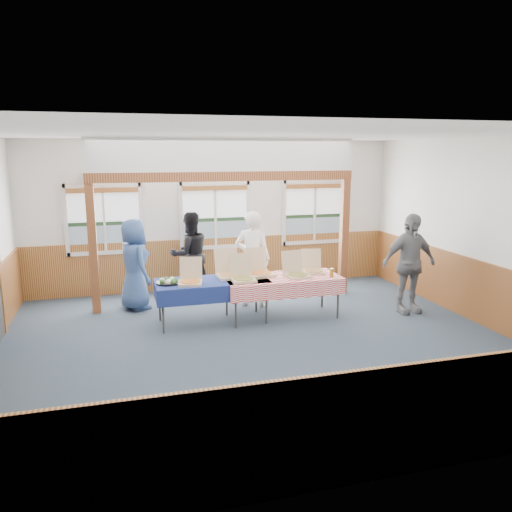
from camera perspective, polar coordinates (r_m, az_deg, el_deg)
The scene contains 28 objects.
floor at distance 7.95m, azimuth 0.35°, elevation -9.94°, with size 8.00×8.00×0.00m, color #293542.
ceiling at distance 7.39m, azimuth 0.38°, elevation 13.79°, with size 8.00×8.00×0.00m, color white.
wall_back at distance 10.87m, azimuth -4.72°, elevation 4.66°, with size 8.00×8.00×0.00m, color silver.
wall_front at distance 4.34m, azimuth 13.22°, elevation -6.55°, with size 8.00×8.00×0.00m, color silver.
wall_right at distance 9.41m, azimuth 24.52°, elevation 2.52°, with size 8.00×8.00×0.00m, color silver.
wainscot_back at distance 11.03m, azimuth -4.60°, elevation -0.77°, with size 7.98×0.05×1.10m, color brown.
wainscot_front at distance 4.79m, azimuth 12.45°, elevation -18.46°, with size 7.98×0.05×1.10m, color brown.
wainscot_right at distance 9.60m, azimuth 23.87°, elevation -3.67°, with size 0.05×6.98×1.10m, color brown.
window_left at distance 10.64m, azimuth -16.98°, elevation 4.46°, with size 1.56×0.10×1.46m.
window_mid at distance 10.82m, azimuth -4.69°, elevation 5.05°, with size 1.56×0.10×1.46m.
window_right at distance 11.48m, azimuth 6.71°, elevation 5.40°, with size 1.56×0.10×1.46m.
post_left at distance 9.57m, azimuth -18.13°, elevation 0.71°, with size 0.15×0.15×2.40m, color #572C13.
post_right at distance 10.58m, azimuth 10.02°, elevation 2.13°, with size 0.15×0.15×2.40m, color #572C13.
cross_beam at distance 9.63m, azimuth -3.44°, elevation 9.08°, with size 5.15×0.18×0.18m, color #572C13.
table_left at distance 8.71m, azimuth -5.04°, elevation -3.15°, with size 2.13×1.60×0.76m.
table_right at distance 8.96m, azimuth 2.99°, elevation -2.68°, with size 2.25×1.68×0.76m.
pizza_box_a at distance 8.52m, azimuth -7.51°, elevation -2.72°, with size 0.47×0.54×0.42m.
pizza_box_b at distance 8.90m, azimuth -3.05°, elevation -1.97°, with size 0.46×0.55×0.47m.
pizza_box_c at distance 8.64m, azimuth -1.52°, elevation -2.41°, with size 0.42×0.50×0.44m.
pizza_box_d at distance 9.01m, azimuth 0.46°, elevation -1.80°, with size 0.50×0.58×0.47m.
pizza_box_e at distance 8.94m, azimuth 4.65°, elevation -1.96°, with size 0.45×0.53×0.44m.
pizza_box_f at distance 9.28m, azimuth 6.57°, elevation -1.49°, with size 0.44×0.51×0.41m.
veggie_tray at distance 8.59m, azimuth -9.97°, elevation -2.90°, with size 0.42×0.42×0.09m.
drink_glass at distance 9.01m, azimuth 8.64°, elevation -1.89°, with size 0.07×0.07×0.15m, color #936418.
woman_white at distance 9.57m, azimuth -0.38°, elevation -0.34°, with size 0.68×0.45×1.86m, color white.
woman_black at distance 10.34m, azimuth -7.56°, elevation 0.17°, with size 0.85×0.66×1.76m, color black.
man_blue at distance 9.68m, azimuth -13.75°, elevation -0.93°, with size 0.85×0.55×1.73m, color #344F82.
person_grey at distance 9.60m, azimuth 17.08°, elevation -0.83°, with size 1.09×0.45×1.86m, color slate.
Camera 1 is at (-2.03, -7.10, 2.94)m, focal length 35.00 mm.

